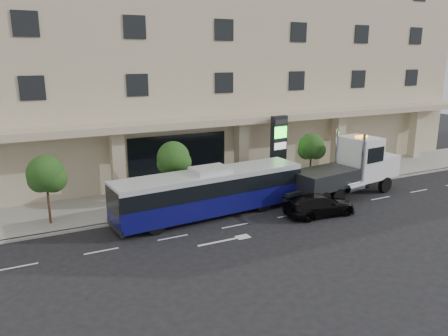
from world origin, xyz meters
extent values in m
plane|color=black|center=(0.00, 0.00, 0.00)|extent=(120.00, 120.00, 0.00)
cube|color=gray|center=(0.00, 5.00, 0.07)|extent=(120.00, 6.00, 0.15)
cube|color=gray|center=(0.00, 2.00, 0.07)|extent=(120.00, 0.30, 0.15)
cube|color=tan|center=(0.00, 15.50, 10.00)|extent=(60.00, 15.00, 20.00)
cube|color=tan|center=(0.00, 6.80, 5.20)|extent=(60.00, 2.80, 0.50)
cube|color=black|center=(0.00, 7.97, 2.15)|extent=(8.00, 0.12, 4.00)
cube|color=tan|center=(-5.00, 6.80, 2.60)|extent=(0.90, 0.90, 4.90)
cube|color=tan|center=(5.00, 6.80, 2.60)|extent=(0.90, 0.90, 4.90)
cube|color=tan|center=(15.00, 6.80, 2.60)|extent=(0.90, 0.90, 4.90)
cube|color=tan|center=(25.00, 6.80, 2.60)|extent=(0.90, 0.90, 4.90)
cylinder|color=#422B19|center=(-10.00, 3.60, 1.55)|extent=(0.14, 0.14, 2.80)
sphere|color=#124017|center=(-10.00, 3.60, 3.27)|extent=(2.20, 2.20, 2.20)
sphere|color=#124017|center=(-9.65, 3.40, 2.95)|extent=(1.65, 1.65, 1.65)
sphere|color=#124017|center=(-10.30, 3.80, 2.87)|extent=(1.54, 1.54, 1.54)
cylinder|color=#422B19|center=(-2.00, 3.60, 1.62)|extent=(0.14, 0.14, 2.94)
sphere|color=#124017|center=(-2.00, 3.60, 3.43)|extent=(2.20, 2.20, 2.20)
sphere|color=#124017|center=(-1.65, 3.40, 3.09)|extent=(1.65, 1.65, 1.65)
sphere|color=#124017|center=(-2.30, 3.80, 3.01)|extent=(1.54, 1.54, 1.54)
cylinder|color=#422B19|center=(9.50, 3.60, 1.51)|extent=(0.14, 0.14, 2.73)
sphere|color=#124017|center=(9.50, 3.60, 3.19)|extent=(2.00, 2.00, 2.00)
sphere|color=#124017|center=(9.85, 3.40, 2.88)|extent=(1.50, 1.50, 1.50)
sphere|color=#124017|center=(9.20, 3.80, 2.80)|extent=(1.40, 1.40, 1.40)
cylinder|color=black|center=(-4.69, -0.63, 0.53)|extent=(1.08, 0.40, 1.06)
cylinder|color=black|center=(-4.87, 1.58, 0.53)|extent=(1.08, 0.40, 1.06)
cylinder|color=black|center=(2.89, -0.04, 0.53)|extent=(1.08, 0.40, 1.06)
cylinder|color=black|center=(2.71, 2.17, 0.53)|extent=(1.08, 0.40, 1.06)
cube|color=#0C0C50|center=(-0.57, 0.80, 1.00)|extent=(12.84, 3.62, 1.27)
cube|color=black|center=(-0.57, 0.80, 2.11)|extent=(12.84, 3.66, 0.95)
cube|color=silver|center=(-0.57, 0.80, 2.75)|extent=(12.84, 3.62, 0.32)
cube|color=silver|center=(-0.57, 0.80, 3.06)|extent=(2.45, 1.86, 0.32)
cube|color=#2D3033|center=(-6.84, 0.32, 0.48)|extent=(0.34, 2.64, 0.32)
cube|color=#2D3033|center=(5.70, 1.29, 0.48)|extent=(0.34, 2.64, 0.32)
cube|color=#2D3033|center=(10.12, 0.16, 0.87)|extent=(9.33, 2.33, 0.44)
cube|color=white|center=(13.63, 0.64, 1.91)|extent=(2.50, 2.78, 1.64)
cube|color=silver|center=(14.71, 0.79, 1.91)|extent=(0.37, 2.17, 1.31)
cube|color=white|center=(11.47, 0.35, 2.67)|extent=(2.53, 3.00, 3.16)
cube|color=black|center=(12.50, 0.49, 3.16)|extent=(0.42, 2.39, 1.31)
cylinder|color=silver|center=(10.45, -1.01, 2.94)|extent=(0.22, 0.22, 3.71)
cylinder|color=silver|center=(10.12, 1.37, 2.94)|extent=(0.22, 0.22, 3.71)
cube|color=#2D3033|center=(7.80, -0.16, 1.69)|extent=(4.89, 3.21, 1.20)
cube|color=#2D3033|center=(5.20, -0.51, 1.04)|extent=(1.77, 0.54, 0.24)
cube|color=#2D3033|center=(4.56, -0.60, 0.60)|extent=(0.54, 1.98, 0.20)
cube|color=orange|center=(11.47, 0.35, 4.31)|extent=(1.02, 0.51, 0.15)
cylinder|color=black|center=(13.36, -0.55, 0.60)|extent=(1.24, 0.51, 1.20)
cylinder|color=black|center=(13.05, 1.72, 0.60)|extent=(1.24, 0.51, 1.20)
cylinder|color=black|center=(8.17, -1.26, 0.60)|extent=(1.24, 0.51, 1.20)
cylinder|color=black|center=(7.86, 1.01, 0.60)|extent=(1.24, 0.51, 1.20)
cylinder|color=black|center=(6.76, -1.45, 0.60)|extent=(1.24, 0.51, 1.20)
cylinder|color=black|center=(6.45, 0.82, 0.60)|extent=(1.24, 0.51, 1.20)
imported|color=black|center=(5.75, -2.32, 0.70)|extent=(4.94, 2.32, 1.39)
cube|color=black|center=(7.25, 4.86, 2.85)|extent=(1.39, 0.59, 5.40)
cube|color=#28DD24|center=(7.25, 4.60, 4.29)|extent=(1.17, 0.19, 0.90)
cube|color=silver|center=(7.25, 4.60, 3.21)|extent=(1.17, 0.19, 0.54)
cube|color=#262628|center=(7.25, 4.60, 5.10)|extent=(1.17, 0.19, 0.36)
camera|label=1|loc=(-11.73, -23.40, 9.89)|focal=35.00mm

